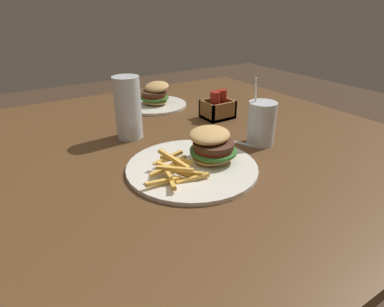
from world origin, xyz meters
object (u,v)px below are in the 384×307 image
meal_plate_near (200,158)px  spoon (216,136)px  juice_glass (261,124)px  meal_plate_far (155,99)px  beer_glass (128,109)px  condiment_caddy (218,108)px

meal_plate_near → spoon: (0.14, 0.13, -0.02)m
juice_glass → meal_plate_far: bearing=100.9°
meal_plate_near → spoon: 0.19m
juice_glass → spoon: bearing=130.8°
meal_plate_near → meal_plate_far: (0.13, 0.51, 0.00)m
beer_glass → juice_glass: juice_glass is taller
juice_glass → meal_plate_far: 0.49m
juice_glass → spoon: 0.14m
meal_plate_far → juice_glass: bearing=-79.1°
meal_plate_near → condiment_caddy: condiment_caddy is taller
beer_glass → condiment_caddy: 0.33m
juice_glass → spoon: juice_glass is taller
spoon → meal_plate_far: size_ratio=0.64×
meal_plate_near → meal_plate_far: meal_plate_far is taller
juice_glass → spoon: (-0.08, 0.10, -0.05)m
spoon → condiment_caddy: size_ratio=1.55×
meal_plate_near → juice_glass: juice_glass is taller
meal_plate_far → condiment_caddy: size_ratio=2.41×
spoon → meal_plate_far: 0.38m
spoon → meal_plate_far: (-0.01, 0.38, 0.02)m
meal_plate_near → beer_glass: 0.29m
beer_glass → spoon: beer_glass is taller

